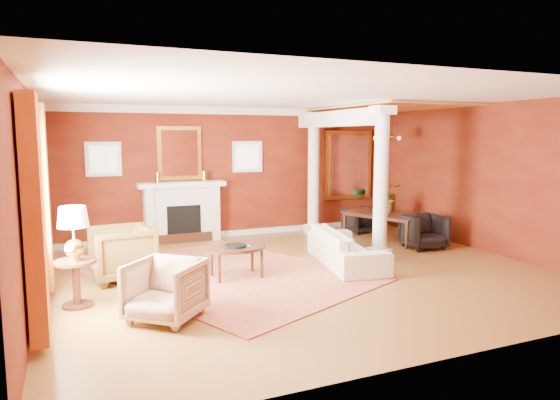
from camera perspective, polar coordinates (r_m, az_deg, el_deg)
name	(u,v)px	position (r m, az deg, el deg)	size (l,w,h in m)	color
ground	(303,273)	(8.40, 2.69, -8.31)	(8.00, 8.00, 0.00)	brown
room_shell	(304,151)	(8.10, 2.78, 5.59)	(8.04, 7.04, 2.92)	#66240E
fireplace	(182,212)	(10.95, -11.10, -1.32)	(1.85, 0.42, 1.29)	silver
overmantel_mirror	(179,153)	(10.97, -11.41, 5.27)	(0.95, 0.07, 1.15)	gold
flank_window_left	(103,159)	(10.78, -19.53, 4.43)	(0.70, 0.07, 0.70)	silver
flank_window_right	(247,157)	(11.40, -3.74, 4.96)	(0.70, 0.07, 0.70)	silver
left_window	(37,205)	(6.74, -26.00, -0.55)	(0.21, 2.55, 2.60)	white
column_front	(381,182)	(9.25, 11.46, 1.99)	(0.36, 0.36, 2.80)	silver
column_back	(313,173)	(11.57, 3.85, 3.15)	(0.36, 0.36, 2.80)	silver
header_beam	(338,119)	(10.57, 6.64, 9.20)	(0.30, 3.20, 0.32)	silver
amber_ceiling	(389,108)	(11.08, 12.31, 10.29)	(2.30, 3.40, 0.04)	#D9883F
dining_mirror	(348,165)	(12.53, 7.82, 3.97)	(1.30, 0.07, 1.70)	gold
chandelier	(388,137)	(11.13, 12.28, 7.07)	(0.60, 0.62, 0.75)	#B68E39
crown_trim	(237,111)	(11.32, -4.99, 10.10)	(8.00, 0.08, 0.16)	silver
base_trim	(238,233)	(11.52, -4.84, -3.75)	(8.00, 0.08, 0.12)	silver
rug	(230,275)	(8.29, -5.77, -8.48)	(3.23, 4.30, 0.02)	maroon
sofa	(346,242)	(8.87, 7.59, -4.74)	(2.14, 0.63, 0.84)	#EEE1C8
armchair_leopard	(122,250)	(8.28, -17.63, -5.51)	(0.92, 0.86, 0.94)	black
armchair_stripe	(165,287)	(6.37, -12.97, -9.70)	(0.80, 0.75, 0.83)	tan
coffee_table	(236,250)	(8.03, -5.03, -5.67)	(1.00, 1.00, 0.51)	black
coffee_book	(238,239)	(8.01, -4.82, -4.48)	(0.18, 0.02, 0.24)	black
side_table	(74,241)	(7.10, -22.46, -4.36)	(0.54, 0.54, 1.35)	black
dining_table	(385,219)	(11.09, 11.95, -2.11)	(1.72, 0.60, 0.96)	black
dining_chair_near	(424,230)	(10.51, 16.14, -3.31)	(0.74, 0.69, 0.76)	black
dining_chair_far	(360,218)	(11.96, 9.09, -2.10)	(0.64, 0.60, 0.66)	black
green_urn	(379,214)	(12.55, 11.28, -1.62)	(0.37, 0.37, 0.88)	#12391D
potted_plant	(387,185)	(11.04, 12.16, 1.66)	(0.58, 0.64, 0.50)	#26591E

